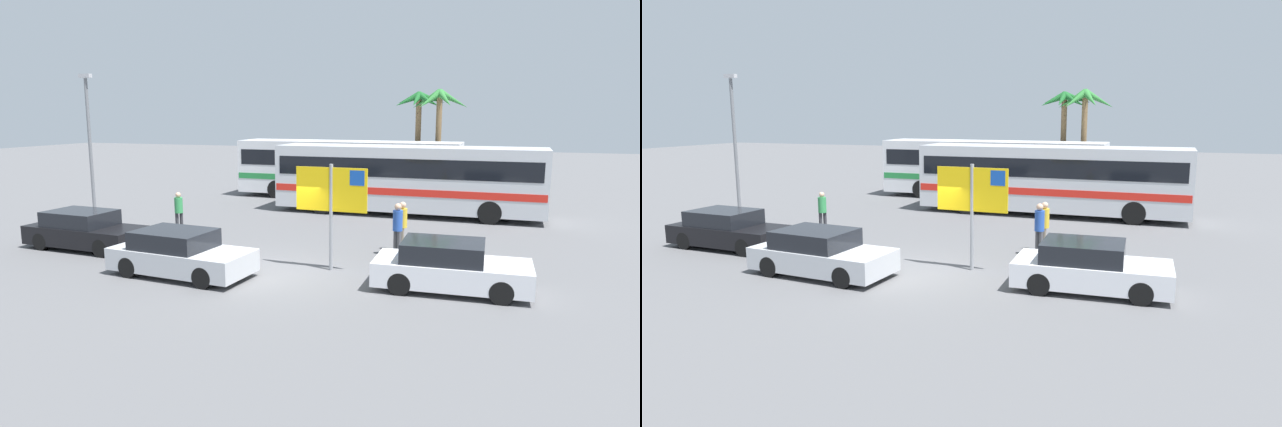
# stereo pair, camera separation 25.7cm
# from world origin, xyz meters

# --- Properties ---
(ground) EXTENTS (120.00, 120.00, 0.00)m
(ground) POSITION_xyz_m (0.00, 0.00, 0.00)
(ground) COLOR #565659
(bus_front_coach) EXTENTS (12.21, 2.68, 3.17)m
(bus_front_coach) POSITION_xyz_m (1.95, 11.11, 1.78)
(bus_front_coach) COLOR silver
(bus_front_coach) RESTS_ON ground
(bus_rear_coach) EXTENTS (12.21, 2.68, 3.17)m
(bus_rear_coach) POSITION_xyz_m (-2.10, 15.02, 1.78)
(bus_rear_coach) COLOR white
(bus_rear_coach) RESTS_ON ground
(ferry_sign) EXTENTS (2.20, 0.11, 3.20)m
(ferry_sign) POSITION_xyz_m (1.64, 0.93, 2.33)
(ferry_sign) COLOR gray
(ferry_sign) RESTS_ON ground
(car_silver) EXTENTS (4.28, 2.12, 1.32)m
(car_silver) POSITION_xyz_m (-2.38, -1.05, 0.64)
(car_silver) COLOR #B7BABF
(car_silver) RESTS_ON ground
(car_white) EXTENTS (4.14, 1.97, 1.32)m
(car_white) POSITION_xyz_m (5.17, 0.13, 0.64)
(car_white) COLOR silver
(car_white) RESTS_ON ground
(car_black) EXTENTS (4.34, 1.92, 1.32)m
(car_black) POSITION_xyz_m (-7.37, 0.71, 0.64)
(car_black) COLOR black
(car_black) RESTS_ON ground
(pedestrian_crossing_lot) EXTENTS (0.32, 0.32, 1.72)m
(pedestrian_crossing_lot) POSITION_xyz_m (3.15, 3.94, 1.01)
(pedestrian_crossing_lot) COLOR #706656
(pedestrian_crossing_lot) RESTS_ON ground
(pedestrian_near_sign) EXTENTS (0.32, 0.32, 1.60)m
(pedestrian_near_sign) POSITION_xyz_m (-5.84, 4.16, 0.94)
(pedestrian_near_sign) COLOR #2D2D33
(pedestrian_near_sign) RESTS_ON ground
(pedestrian_by_bus) EXTENTS (0.32, 0.32, 1.77)m
(pedestrian_by_bus) POSITION_xyz_m (3.13, 3.24, 1.05)
(pedestrian_by_bus) COLOR #4C4C51
(pedestrian_by_bus) RESTS_ON ground
(lamp_post_left_side) EXTENTS (0.56, 0.20, 6.31)m
(lamp_post_left_side) POSITION_xyz_m (-10.73, 5.02, 3.48)
(lamp_post_left_side) COLOR slate
(lamp_post_left_side) RESTS_ON ground
(palm_tree_seaside) EXTENTS (3.23, 3.12, 6.02)m
(palm_tree_seaside) POSITION_xyz_m (2.45, 17.47, 4.86)
(palm_tree_seaside) COLOR brown
(palm_tree_seaside) RESTS_ON ground
(palm_tree_inland) EXTENTS (2.94, 2.95, 5.90)m
(palm_tree_inland) POSITION_xyz_m (1.32, 17.68, 4.84)
(palm_tree_inland) COLOR brown
(palm_tree_inland) RESTS_ON ground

